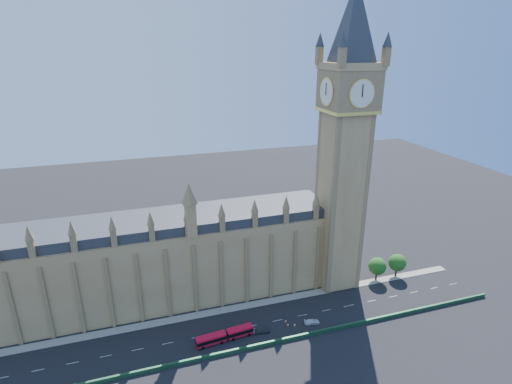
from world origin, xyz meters
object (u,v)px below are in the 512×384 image
object	(u,v)px
car_white	(312,322)
car_silver	(251,331)
car_grey	(262,330)
red_bus	(225,336)

from	to	relation	value
car_white	car_silver	bearing A→B (deg)	92.22
car_grey	red_bus	bearing A→B (deg)	96.80
red_bus	car_silver	size ratio (longest dim) A/B	4.24
car_silver	car_white	xyz separation A→B (m)	(18.22, -1.43, 0.02)
red_bus	car_white	distance (m)	25.93
red_bus	car_white	bearing A→B (deg)	-7.38
car_grey	car_silver	bearing A→B (deg)	84.65
car_grey	car_white	world-z (taller)	car_grey
car_white	red_bus	bearing A→B (deg)	94.84
car_silver	car_white	world-z (taller)	car_white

